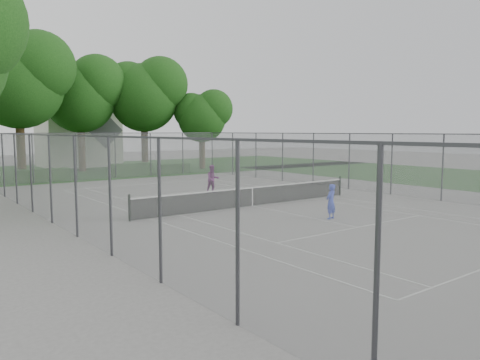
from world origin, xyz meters
TOP-DOWN VIEW (x-y plane):
  - ground at (0.00, 0.00)m, footprint 120.00×120.00m
  - grass_far at (0.00, 26.00)m, footprint 60.00×20.00m
  - grass_right at (22.00, 0.00)m, footprint 16.00×40.00m
  - court_markings at (0.00, 0.00)m, footprint 11.03×23.83m
  - tennis_net at (0.00, 0.00)m, footprint 12.87×0.10m
  - perimeter_fence at (0.00, 0.00)m, footprint 18.08×34.08m
  - tree_far_left at (-5.51, 22.20)m, footprint 7.94×7.25m
  - tree_far_midleft at (0.17, 24.87)m, footprint 7.29×6.66m
  - tree_far_midright at (5.74, 23.49)m, footprint 7.40×6.76m
  - tree_far_right at (10.54, 20.91)m, footprint 5.33×4.87m
  - hedge_left at (-5.14, 17.97)m, footprint 3.65×1.10m
  - hedge_mid at (1.84, 18.08)m, footprint 3.27×0.94m
  - hedge_right at (5.77, 18.20)m, footprint 2.73×1.00m
  - house at (1.87, 31.23)m, footprint 7.38×5.72m
  - girl_player at (0.52, -4.58)m, footprint 0.60×0.46m
  - woman_player at (1.18, 5.24)m, footprint 0.92×0.78m

SIDE VIEW (x-z plane):
  - ground at x=0.00m, z-range 0.00..0.00m
  - grass_far at x=0.00m, z-range 0.00..0.00m
  - grass_right at x=22.00m, z-range 0.00..0.00m
  - court_markings at x=0.00m, z-range 0.00..0.01m
  - hedge_right at x=5.77m, z-range 0.00..0.82m
  - hedge_left at x=-5.14m, z-range 0.00..0.91m
  - tennis_net at x=0.00m, z-range -0.04..1.06m
  - hedge_mid at x=1.84m, z-range 0.00..1.03m
  - girl_player at x=0.52m, z-range 0.00..1.47m
  - woman_player at x=1.18m, z-range 0.00..1.66m
  - perimeter_fence at x=0.00m, z-range 0.05..3.57m
  - house at x=1.87m, z-range -0.90..8.29m
  - tree_far_right at x=10.54m, z-range 1.43..9.09m
  - tree_far_midleft at x=0.17m, z-range 1.96..12.44m
  - tree_far_midright at x=5.74m, z-range 1.99..12.63m
  - tree_far_left at x=-5.51m, z-range 2.14..13.56m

